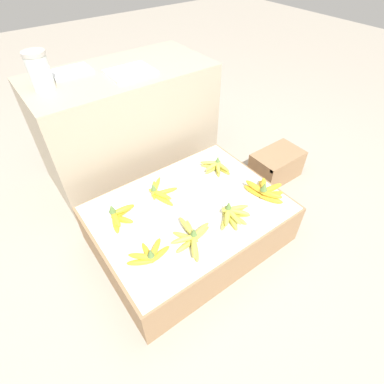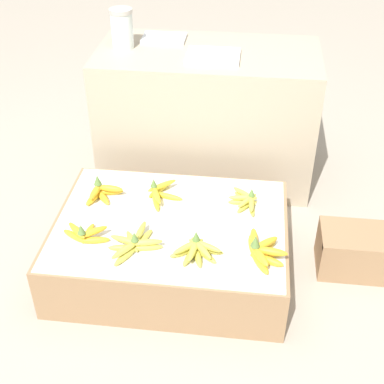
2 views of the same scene
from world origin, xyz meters
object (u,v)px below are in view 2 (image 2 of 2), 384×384
at_px(wooden_crate, 358,251).
at_px(banana_bunch_front_right, 262,250).
at_px(banana_bunch_front_midright, 197,250).
at_px(glass_jar, 122,28).
at_px(banana_bunch_middle_right, 247,201).
at_px(banana_bunch_middle_left, 102,192).
at_px(banana_bunch_front_midleft, 134,244).
at_px(banana_bunch_middle_midleft, 160,192).
at_px(banana_bunch_front_left, 85,234).
at_px(foam_tray_white, 213,56).

bearing_deg(wooden_crate, banana_bunch_front_right, -148.97).
xyz_separation_m(banana_bunch_front_midright, banana_bunch_front_right, (0.25, 0.02, 0.01)).
relative_size(wooden_crate, glass_jar, 1.78).
bearing_deg(wooden_crate, banana_bunch_middle_right, 172.46).
relative_size(banana_bunch_middle_left, glass_jar, 0.83).
distance_m(banana_bunch_front_midright, banana_bunch_middle_left, 0.57).
relative_size(wooden_crate, banana_bunch_middle_right, 1.89).
relative_size(banana_bunch_front_midleft, banana_bunch_front_right, 1.10).
height_order(banana_bunch_front_right, glass_jar, glass_jar).
bearing_deg(banana_bunch_middle_midleft, banana_bunch_front_left, -127.98).
height_order(banana_bunch_front_midleft, banana_bunch_front_right, banana_bunch_front_right).
bearing_deg(banana_bunch_middle_right, banana_bunch_front_right, -77.56).
bearing_deg(banana_bunch_middle_midleft, banana_bunch_front_midright, -59.76).
distance_m(banana_bunch_front_midleft, foam_tray_white, 1.03).
relative_size(banana_bunch_front_left, banana_bunch_middle_left, 1.34).
height_order(banana_bunch_front_left, glass_jar, glass_jar).
distance_m(banana_bunch_front_midright, banana_bunch_front_right, 0.26).
height_order(banana_bunch_front_left, banana_bunch_front_midright, same).
xyz_separation_m(banana_bunch_middle_left, glass_jar, (-0.02, 0.66, 0.52)).
distance_m(banana_bunch_middle_left, foam_tray_white, 0.85).
relative_size(banana_bunch_middle_right, foam_tray_white, 0.71).
bearing_deg(glass_jar, banana_bunch_front_midleft, -76.51).
bearing_deg(banana_bunch_front_midleft, glass_jar, 103.49).
xyz_separation_m(banana_bunch_front_midleft, glass_jar, (-0.24, 0.98, 0.52)).
xyz_separation_m(banana_bunch_front_midleft, foam_tray_white, (0.22, 0.90, 0.43)).
height_order(banana_bunch_front_midright, banana_bunch_middle_left, banana_bunch_middle_left).
distance_m(banana_bunch_middle_left, glass_jar, 0.84).
xyz_separation_m(wooden_crate, banana_bunch_middle_midleft, (-0.90, 0.08, 0.19)).
bearing_deg(banana_bunch_front_left, banana_bunch_middle_right, 25.63).
relative_size(banana_bunch_front_left, banana_bunch_front_right, 0.93).
xyz_separation_m(banana_bunch_front_midleft, banana_bunch_middle_right, (0.43, 0.34, -0.00)).
height_order(wooden_crate, banana_bunch_middle_right, banana_bunch_middle_right).
bearing_deg(banana_bunch_front_right, banana_bunch_middle_left, 157.06).
xyz_separation_m(banana_bunch_front_left, banana_bunch_middle_left, (-0.00, 0.29, 0.00)).
bearing_deg(foam_tray_white, banana_bunch_front_right, -72.44).
distance_m(wooden_crate, banana_bunch_front_right, 0.54).
height_order(banana_bunch_front_right, banana_bunch_middle_right, banana_bunch_front_right).
xyz_separation_m(banana_bunch_middle_right, foam_tray_white, (-0.21, 0.56, 0.43)).
bearing_deg(banana_bunch_front_left, wooden_crate, 11.91).
bearing_deg(banana_bunch_front_midright, banana_bunch_middle_right, 62.30).
height_order(banana_bunch_front_midright, foam_tray_white, foam_tray_white).
bearing_deg(banana_bunch_middle_midleft, banana_bunch_front_midleft, -96.59).
height_order(wooden_crate, banana_bunch_middle_left, banana_bunch_middle_left).
height_order(banana_bunch_middle_right, glass_jar, glass_jar).
bearing_deg(banana_bunch_middle_right, banana_bunch_front_midleft, -141.79).
height_order(banana_bunch_front_midleft, banana_bunch_middle_right, banana_bunch_front_midleft).
relative_size(banana_bunch_middle_left, banana_bunch_middle_midleft, 0.67).
xyz_separation_m(banana_bunch_front_left, banana_bunch_front_midright, (0.46, -0.04, -0.00)).
height_order(banana_bunch_front_left, banana_bunch_middle_midleft, banana_bunch_front_left).
xyz_separation_m(banana_bunch_front_right, banana_bunch_middle_left, (-0.72, 0.31, -0.00)).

